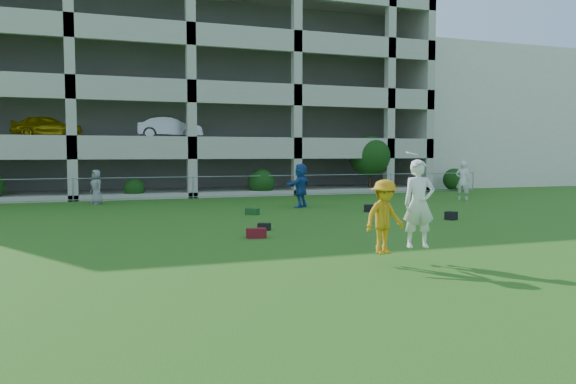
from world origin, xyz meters
name	(u,v)px	position (x,y,z in m)	size (l,w,h in m)	color
ground	(347,265)	(0.00, 0.00, 0.00)	(100.00, 100.00, 0.00)	#235114
stucco_building	(454,121)	(23.00, 28.00, 5.00)	(16.00, 14.00, 10.00)	beige
bystander_c	(96,187)	(-4.91, 16.98, 0.82)	(0.80, 0.52, 1.63)	slate
bystander_d	(301,186)	(3.63, 12.37, 0.98)	(1.82, 0.58, 1.96)	#214997
bystander_e	(463,181)	(12.84, 13.16, 1.01)	(0.74, 0.48, 2.02)	silver
bag_red_a	(256,233)	(-0.76, 4.40, 0.14)	(0.55, 0.30, 0.28)	#560E16
bag_black_b	(264,227)	(-0.06, 5.88, 0.11)	(0.40, 0.25, 0.22)	black
crate_d	(451,216)	(7.15, 6.22, 0.15)	(0.35, 0.35, 0.30)	black
bag_black_e	(371,208)	(5.71, 9.62, 0.15)	(0.60, 0.30, 0.30)	black
bag_green_g	(252,212)	(0.80, 10.25, 0.12)	(0.50, 0.30, 0.25)	#133617
frisbee_contest	(398,212)	(1.11, -0.25, 1.16)	(1.85, 0.84, 2.22)	orange
parking_garage	(169,100)	(-0.02, 27.70, 6.01)	(30.00, 14.00, 12.00)	#9E998C
fence	(193,187)	(0.00, 19.00, 0.61)	(36.06, 0.06, 1.20)	gray
shrub_row	(271,169)	(4.59, 19.70, 1.51)	(34.38, 2.52, 3.50)	#163D11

